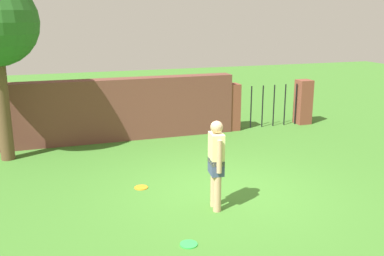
% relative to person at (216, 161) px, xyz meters
% --- Properties ---
extents(ground_plane, '(40.00, 40.00, 0.00)m').
position_rel_person_xyz_m(ground_plane, '(0.44, 0.59, -0.90)').
color(ground_plane, '#3D7528').
extents(brick_wall, '(6.97, 0.50, 1.71)m').
position_rel_person_xyz_m(brick_wall, '(-1.06, 5.08, -0.04)').
color(brick_wall, brown).
rests_on(brick_wall, ground).
extents(person, '(0.27, 0.54, 1.62)m').
position_rel_person_xyz_m(person, '(0.00, 0.00, 0.00)').
color(person, tan).
rests_on(person, ground).
extents(fence_gate, '(2.93, 0.44, 1.40)m').
position_rel_person_xyz_m(fence_gate, '(3.77, 5.08, -0.20)').
color(fence_gate, brown).
rests_on(fence_gate, ground).
extents(frisbee_green, '(0.27, 0.27, 0.02)m').
position_rel_person_xyz_m(frisbee_green, '(-0.87, -1.08, -0.89)').
color(frisbee_green, green).
rests_on(frisbee_green, ground).
extents(frisbee_orange, '(0.27, 0.27, 0.02)m').
position_rel_person_xyz_m(frisbee_orange, '(-1.06, 1.38, -0.89)').
color(frisbee_orange, orange).
rests_on(frisbee_orange, ground).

